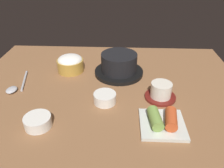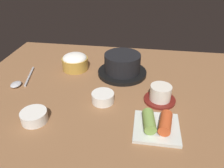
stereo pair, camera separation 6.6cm
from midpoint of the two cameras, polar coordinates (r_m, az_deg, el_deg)
dining_table at (r=79.07cm, az=1.16°, el=-1.66°), size 100.00×76.00×2.00cm
stone_pot at (r=85.62cm, az=4.91°, el=4.88°), size 19.12×19.12×8.45cm
rice_bowl at (r=90.35cm, az=-7.54°, el=5.80°), size 10.56×10.56×6.70cm
tea_cup_with_saucer at (r=73.00cm, az=14.98°, el=-2.68°), size 10.28×10.28×5.63cm
banchan_cup_center at (r=70.64cm, az=0.08°, el=-3.50°), size 7.25×7.25×3.29cm
kimchi_plate at (r=62.71cm, az=14.58°, el=-10.32°), size 12.50×12.50×4.27cm
side_bowl_near at (r=66.10cm, az=-16.94°, el=-8.06°), size 7.57×7.57×3.20cm
spoon at (r=86.47cm, az=-20.80°, el=0.50°), size 5.62×16.18×1.35cm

